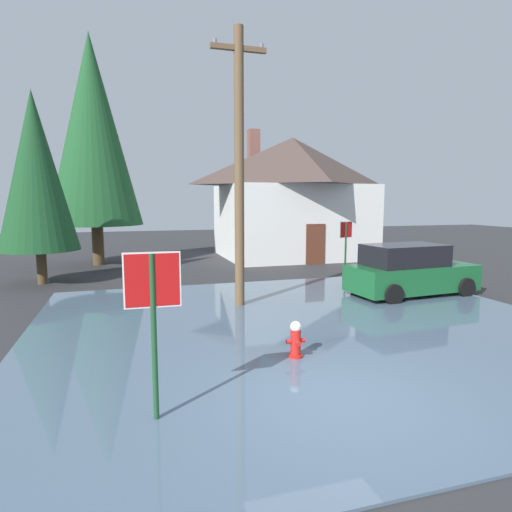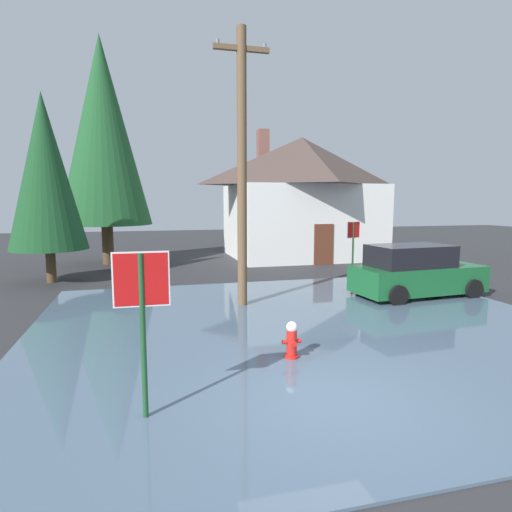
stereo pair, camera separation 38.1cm
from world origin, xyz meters
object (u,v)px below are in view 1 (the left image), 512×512
object	(u,v)px
stop_sign_near	(153,301)
pine_tree_mid_left	(36,172)
house	(292,196)
parked_car	(410,271)
fire_hydrant	(296,341)
pine_tree_tall_left	(93,131)
stop_sign_far	(346,237)
utility_pole	(239,165)

from	to	relation	value
stop_sign_near	pine_tree_mid_left	distance (m)	12.51
house	parked_car	distance (m)	10.89
stop_sign_near	fire_hydrant	distance (m)	3.58
house	pine_tree_tall_left	bearing A→B (deg)	-178.34
house	parked_car	size ratio (longest dim) A/B	1.87
fire_hydrant	house	size ratio (longest dim) A/B	0.10
house	pine_tree_mid_left	xyz separation A→B (m)	(-12.02, -4.86, 0.79)
parked_car	house	bearing A→B (deg)	90.27
stop_sign_near	pine_tree_tall_left	size ratio (longest dim) A/B	0.22
stop_sign_far	stop_sign_near	bearing A→B (deg)	-129.57
house	parked_car	xyz separation A→B (m)	(0.05, -10.58, -2.59)
stop_sign_near	stop_sign_far	size ratio (longest dim) A/B	1.09
fire_hydrant	parked_car	world-z (taller)	parked_car
house	pine_tree_tall_left	distance (m)	10.70
pine_tree_tall_left	fire_hydrant	bearing A→B (deg)	-72.90
fire_hydrant	house	bearing A→B (deg)	68.92
utility_pole	stop_sign_far	distance (m)	7.55
fire_hydrant	pine_tree_mid_left	size ratio (longest dim) A/B	0.11
house	parked_car	world-z (taller)	house
stop_sign_far	pine_tree_tall_left	size ratio (longest dim) A/B	0.21
house	pine_tree_mid_left	size ratio (longest dim) A/B	1.15
pine_tree_tall_left	stop_sign_near	bearing A→B (deg)	-84.15
fire_hydrant	stop_sign_far	bearing A→B (deg)	56.43
stop_sign_near	utility_pole	xyz separation A→B (m)	(2.86, 6.25, 2.38)
stop_sign_far	parked_car	distance (m)	4.43
utility_pole	pine_tree_tall_left	world-z (taller)	pine_tree_tall_left
stop_sign_far	parked_car	xyz separation A→B (m)	(0.02, -4.36, -0.79)
stop_sign_far	pine_tree_mid_left	xyz separation A→B (m)	(-12.05, 1.36, 2.60)
stop_sign_near	house	world-z (taller)	house
stop_sign_near	pine_tree_mid_left	xyz separation A→B (m)	(-3.44, 11.78, 2.43)
fire_hydrant	utility_pole	world-z (taller)	utility_pole
fire_hydrant	house	distance (m)	16.29
stop_sign_near	utility_pole	bearing A→B (deg)	65.40
fire_hydrant	stop_sign_far	xyz separation A→B (m)	(5.79, 8.72, 1.21)
stop_sign_far	utility_pole	bearing A→B (deg)	-144.02
parked_car	pine_tree_tall_left	size ratio (longest dim) A/B	0.40
house	pine_tree_tall_left	world-z (taller)	pine_tree_tall_left
house	stop_sign_near	bearing A→B (deg)	-117.28
fire_hydrant	parked_car	distance (m)	7.27
utility_pole	house	size ratio (longest dim) A/B	0.97
stop_sign_near	pine_tree_mid_left	size ratio (longest dim) A/B	0.34
fire_hydrant	pine_tree_mid_left	xyz separation A→B (m)	(-6.26, 10.07, 3.81)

